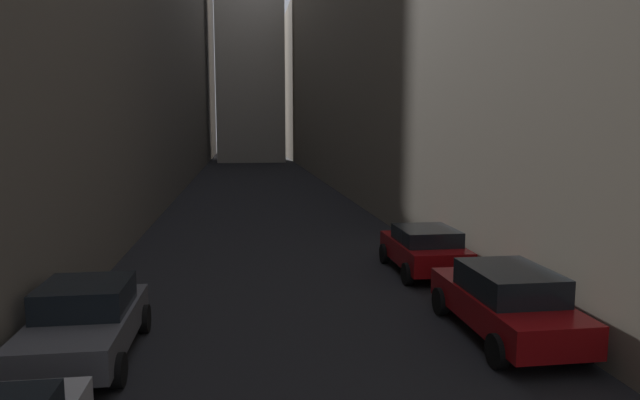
# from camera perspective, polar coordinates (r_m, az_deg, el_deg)

# --- Properties ---
(ground_plane) EXTENTS (264.00, 264.00, 0.00)m
(ground_plane) POSITION_cam_1_polar(r_m,az_deg,el_deg) (41.61, -6.19, 1.12)
(ground_plane) COLOR black
(building_block_left) EXTENTS (13.59, 108.00, 25.04)m
(building_block_left) POSITION_cam_1_polar(r_m,az_deg,el_deg) (45.42, -22.95, 16.98)
(building_block_left) COLOR #60594F
(building_block_left) RESTS_ON ground
(building_block_right) EXTENTS (12.93, 108.00, 21.23)m
(building_block_right) POSITION_cam_1_polar(r_m,az_deg,el_deg) (45.71, 9.24, 14.98)
(building_block_right) COLOR #756B5B
(building_block_right) RESTS_ON ground
(parked_car_left_third) EXTENTS (2.03, 3.99, 1.51)m
(parked_car_left_third) POSITION_cam_1_polar(r_m,az_deg,el_deg) (12.28, -22.82, -11.33)
(parked_car_left_third) COLOR #4C4C51
(parked_car_left_third) RESTS_ON ground
(parked_car_right_third) EXTENTS (1.99, 4.56, 1.58)m
(parked_car_right_third) POSITION_cam_1_polar(r_m,az_deg,el_deg) (13.06, 18.38, -9.72)
(parked_car_right_third) COLOR maroon
(parked_car_right_third) RESTS_ON ground
(parked_car_right_far) EXTENTS (2.07, 3.91, 1.46)m
(parked_car_right_far) POSITION_cam_1_polar(r_m,az_deg,el_deg) (18.01, 10.57, -4.87)
(parked_car_right_far) COLOR maroon
(parked_car_right_far) RESTS_ON ground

